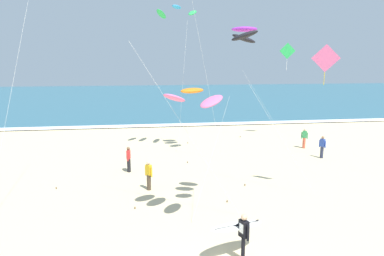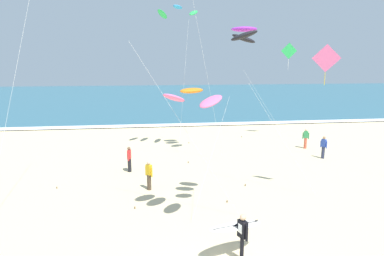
% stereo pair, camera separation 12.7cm
% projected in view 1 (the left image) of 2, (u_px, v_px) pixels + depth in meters
% --- Properties ---
extents(ocean_water, '(160.00, 60.00, 0.08)m').
position_uv_depth(ocean_water, '(159.00, 96.00, 63.48)').
color(ocean_water, '#2D6075').
rests_on(ocean_water, ground).
extents(shoreline_foam, '(160.00, 1.54, 0.01)m').
position_uv_depth(shoreline_foam, '(170.00, 125.00, 34.63)').
color(shoreline_foam, white).
rests_on(shoreline_foam, ocean_water).
extents(surfer_lead, '(2.19, 1.33, 1.71)m').
position_uv_depth(surfer_lead, '(240.00, 230.00, 11.12)').
color(surfer_lead, black).
rests_on(surfer_lead, ground).
extents(kite_diamond_rose_near, '(3.75, 2.09, 7.47)m').
position_uv_depth(kite_diamond_rose_near, '(323.00, 63.00, 15.33)').
color(kite_diamond_rose_near, pink).
rests_on(kite_diamond_rose_near, ground).
extents(kite_arc_cobalt_far, '(3.07, 3.72, 10.47)m').
position_uv_depth(kite_arc_cobalt_far, '(177.00, 12.00, 22.61)').
color(kite_arc_cobalt_far, green).
rests_on(kite_arc_cobalt_far, ground).
extents(kite_diamond_emerald_high, '(4.47, 0.68, 8.24)m').
position_uv_depth(kite_diamond_emerald_high, '(286.00, 54.00, 27.90)').
color(kite_diamond_emerald_high, green).
rests_on(kite_diamond_emerald_high, ground).
extents(kite_arc_violet_distant, '(5.39, 2.47, 8.03)m').
position_uv_depth(kite_arc_violet_distant, '(244.00, 35.00, 12.94)').
color(kite_arc_violet_distant, black).
rests_on(kite_arc_violet_distant, ground).
extents(kite_arc_amber_outer, '(3.28, 3.20, 5.67)m').
position_uv_depth(kite_arc_amber_outer, '(192.00, 97.00, 12.68)').
color(kite_arc_amber_outer, pink).
rests_on(kite_arc_amber_outer, ground).
extents(bystander_red_top, '(0.24, 0.49, 1.59)m').
position_uv_depth(bystander_red_top, '(129.00, 159.00, 19.99)').
color(bystander_red_top, black).
rests_on(bystander_red_top, ground).
extents(bystander_green_top, '(0.46, 0.30, 1.59)m').
position_uv_depth(bystander_green_top, '(304.00, 138.00, 25.53)').
color(bystander_green_top, '#D8593F').
rests_on(bystander_green_top, ground).
extents(bystander_blue_top, '(0.32, 0.44, 1.59)m').
position_uv_depth(bystander_blue_top, '(322.00, 147.00, 22.89)').
color(bystander_blue_top, '#2D334C').
rests_on(bystander_blue_top, ground).
extents(bystander_yellow_top, '(0.38, 0.38, 1.59)m').
position_uv_depth(bystander_yellow_top, '(149.00, 175.00, 17.18)').
color(bystander_yellow_top, '#4C3D2D').
rests_on(bystander_yellow_top, ground).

